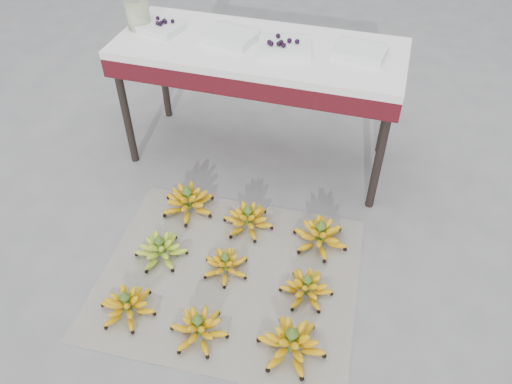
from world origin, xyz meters
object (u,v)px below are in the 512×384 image
(bunch_mid_center, at_px, (226,264))
(tray_right, at_px, (284,47))
(newspaper_mat, at_px, (230,276))
(bunch_mid_left, at_px, (161,249))
(bunch_front_right, at_px, (291,343))
(bunch_back_left, at_px, (188,201))
(vendor_table, at_px, (259,60))
(bunch_back_center, at_px, (248,219))
(bunch_mid_right, at_px, (306,287))
(tray_far_left, at_px, (159,27))
(tray_left, at_px, (229,37))
(glass_jar, at_px, (138,14))
(bunch_back_right, at_px, (320,236))
(bunch_front_left, at_px, (127,305))
(bunch_front_center, at_px, (199,328))
(tray_far_right, at_px, (360,52))

(bunch_mid_center, distance_m, tray_right, 1.16)
(newspaper_mat, distance_m, bunch_mid_left, 0.38)
(bunch_front_right, height_order, bunch_back_left, same)
(vendor_table, bearing_deg, bunch_back_center, -79.06)
(bunch_mid_right, height_order, tray_far_left, tray_far_left)
(bunch_mid_center, bearing_deg, tray_left, 87.64)
(bunch_back_center, relative_size, tray_far_left, 1.19)
(bunch_back_center, bearing_deg, vendor_table, 116.32)
(newspaper_mat, distance_m, glass_jar, 1.53)
(bunch_front_right, relative_size, bunch_back_right, 1.04)
(bunch_front_left, height_order, tray_right, tray_right)
(bunch_mid_left, height_order, bunch_mid_right, bunch_mid_left)
(bunch_back_center, bearing_deg, bunch_front_center, -75.87)
(bunch_back_right, bearing_deg, bunch_mid_center, -166.10)
(bunch_back_center, bearing_deg, tray_right, 102.88)
(bunch_mid_left, bearing_deg, tray_far_right, 56.83)
(bunch_front_center, distance_m, tray_right, 1.47)
(tray_far_left, height_order, glass_jar, glass_jar)
(bunch_mid_right, xyz_separation_m, bunch_back_right, (0.00, 0.34, 0.01))
(bunch_front_right, bearing_deg, bunch_mid_left, 179.27)
(bunch_mid_left, height_order, vendor_table, vendor_table)
(bunch_front_left, bearing_deg, bunch_back_left, 104.58)
(bunch_front_left, bearing_deg, vendor_table, 94.71)
(bunch_front_left, height_order, bunch_front_right, bunch_front_right)
(bunch_back_right, xyz_separation_m, vendor_table, (-0.51, 0.63, 0.60))
(bunch_back_center, distance_m, tray_left, 0.99)
(bunch_mid_center, height_order, tray_left, tray_left)
(bunch_front_left, distance_m, bunch_front_right, 0.77)
(newspaper_mat, relative_size, bunch_mid_left, 4.41)
(bunch_mid_center, height_order, vendor_table, vendor_table)
(bunch_back_right, relative_size, vendor_table, 0.24)
(bunch_back_right, distance_m, tray_right, 1.00)
(tray_right, bearing_deg, bunch_mid_left, -112.98)
(bunch_mid_left, bearing_deg, tray_left, 90.82)
(bunch_front_left, distance_m, bunch_mid_right, 0.83)
(bunch_mid_center, relative_size, tray_left, 0.93)
(bunch_front_center, distance_m, bunch_back_center, 0.69)
(bunch_back_center, xyz_separation_m, bunch_back_right, (0.39, -0.01, 0.00))
(bunch_front_right, xyz_separation_m, glass_jar, (-1.22, 1.29, 0.77))
(bunch_front_center, relative_size, tray_left, 0.87)
(newspaper_mat, height_order, bunch_mid_center, bunch_mid_center)
(tray_right, bearing_deg, newspaper_mat, -91.07)
(bunch_front_right, bearing_deg, newspaper_mat, 163.98)
(bunch_mid_right, relative_size, vendor_table, 0.17)
(bunch_front_left, bearing_deg, bunch_front_right, 17.13)
(bunch_mid_right, bearing_deg, tray_far_right, 82.94)
(bunch_mid_left, height_order, tray_far_left, tray_far_left)
(tray_far_left, bearing_deg, bunch_front_left, -75.86)
(tray_far_right, bearing_deg, newspaper_mat, -112.17)
(bunch_mid_right, relative_size, bunch_back_right, 0.73)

